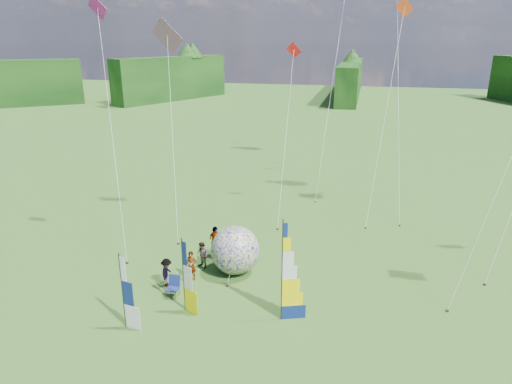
% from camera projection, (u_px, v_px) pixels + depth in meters
% --- Properties ---
extents(ground, '(220.00, 220.00, 0.00)m').
position_uv_depth(ground, '(257.00, 347.00, 19.18)').
color(ground, '#466323').
rests_on(ground, ground).
extents(treeline_ring, '(210.00, 210.00, 8.00)m').
position_uv_depth(treeline_ring, '(257.00, 262.00, 17.89)').
color(treeline_ring, '#2C5F1A').
rests_on(treeline_ring, ground).
extents(feather_banner_main, '(1.26, 0.53, 4.82)m').
position_uv_depth(feather_banner_main, '(282.00, 273.00, 20.29)').
color(feather_banner_main, navy).
rests_on(feather_banner_main, ground).
extents(side_banner_left, '(0.97, 0.47, 3.63)m').
position_uv_depth(side_banner_left, '(183.00, 276.00, 21.21)').
color(side_banner_left, '#FFE600').
rests_on(side_banner_left, ground).
extents(side_banner_far, '(1.04, 0.27, 3.53)m').
position_uv_depth(side_banner_far, '(123.00, 292.00, 19.97)').
color(side_banner_far, white).
rests_on(side_banner_far, ground).
extents(bol_inflatable, '(3.51, 3.51, 2.68)m').
position_uv_depth(bol_inflatable, '(235.00, 250.00, 24.88)').
color(bol_inflatable, '#0000A6').
rests_on(bol_inflatable, ground).
extents(spectator_a, '(0.60, 0.39, 1.62)m').
position_uv_depth(spectator_a, '(191.00, 266.00, 24.30)').
color(spectator_a, '#66594C').
rests_on(spectator_a, ground).
extents(spectator_b, '(0.83, 0.72, 1.54)m').
position_uv_depth(spectator_b, '(202.00, 255.00, 25.53)').
color(spectator_b, '#66594C').
rests_on(spectator_b, ground).
extents(spectator_c, '(0.49, 1.03, 1.54)m').
position_uv_depth(spectator_c, '(167.00, 273.00, 23.67)').
color(spectator_c, '#66594C').
rests_on(spectator_c, ground).
extents(spectator_d, '(1.15, 1.01, 1.87)m').
position_uv_depth(spectator_d, '(215.00, 241.00, 26.88)').
color(spectator_d, '#66594C').
rests_on(spectator_d, ground).
extents(camp_chair, '(0.66, 0.66, 1.11)m').
position_uv_depth(camp_chair, '(173.00, 287.00, 22.70)').
color(camp_chair, navy).
rests_on(camp_chair, ground).
extents(kite_whale, '(5.29, 13.66, 20.67)m').
position_uv_depth(kite_whale, '(399.00, 66.00, 32.96)').
color(kite_whale, black).
rests_on(kite_whale, ground).
extents(kite_rainbow_delta, '(9.55, 13.43, 14.58)m').
position_uv_depth(kite_rainbow_delta, '(171.00, 117.00, 30.47)').
color(kite_rainbow_delta, '#F22200').
rests_on(kite_rainbow_delta, ground).
extents(small_kite_red, '(2.57, 9.99, 12.42)m').
position_uv_depth(small_kite_red, '(286.00, 128.00, 32.56)').
color(small_kite_red, red).
rests_on(small_kite_red, ground).
extents(small_kite_orange, '(6.94, 11.33, 15.58)m').
position_uv_depth(small_kite_orange, '(387.00, 105.00, 32.15)').
color(small_kite_orange, '#E74318').
rests_on(small_kite_orange, ground).
extents(small_kite_pink, '(9.44, 10.85, 15.50)m').
position_uv_depth(small_kite_pink, '(110.00, 119.00, 27.12)').
color(small_kite_pink, '#CB2190').
rests_on(small_kite_pink, ground).
extents(small_kite_green, '(8.51, 13.54, 18.21)m').
position_uv_depth(small_kite_green, '(332.00, 78.00, 37.85)').
color(small_kite_green, green).
rests_on(small_kite_green, ground).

